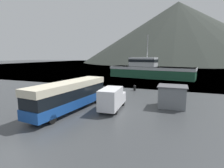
# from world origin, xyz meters

# --- Properties ---
(ground_plane) EXTENTS (400.00, 400.00, 0.00)m
(ground_plane) POSITION_xyz_m (0.00, 0.00, 0.00)
(ground_plane) COLOR #383A3D
(water_surface) EXTENTS (240.00, 240.00, 0.00)m
(water_surface) POSITION_xyz_m (0.00, 144.88, 0.00)
(water_surface) COLOR slate
(water_surface) RESTS_ON ground
(hill_backdrop) EXTENTS (181.24, 181.24, 56.94)m
(hill_backdrop) POSITION_xyz_m (6.40, 178.42, 28.47)
(hill_backdrop) COLOR #2D332D
(hill_backdrop) RESTS_ON ground
(tour_bus) EXTENTS (3.66, 11.63, 3.37)m
(tour_bus) POSITION_xyz_m (-2.17, 8.90, 1.89)
(tour_bus) COLOR #194799
(tour_bus) RESTS_ON ground
(delivery_van) EXTENTS (2.37, 5.71, 2.61)m
(delivery_van) POSITION_xyz_m (2.24, 10.86, 1.36)
(delivery_van) COLOR silver
(delivery_van) RESTS_ON ground
(fishing_boat) EXTENTS (24.14, 9.32, 12.09)m
(fishing_boat) POSITION_xyz_m (1.72, 42.60, 2.28)
(fishing_boat) COLOR #1E5138
(fishing_boat) RESTS_ON water_surface
(storage_bin) EXTENTS (1.10, 1.28, 1.44)m
(storage_bin) POSITION_xyz_m (-5.71, 9.29, 0.73)
(storage_bin) COLOR teal
(storage_bin) RESTS_ON ground
(dock_kiosk) EXTENTS (3.43, 2.99, 2.67)m
(dock_kiosk) POSITION_xyz_m (8.77, 14.43, 1.35)
(dock_kiosk) COLOR slate
(dock_kiosk) RESTS_ON ground
(mooring_bollard) EXTENTS (0.46, 0.46, 1.03)m
(mooring_bollard) POSITION_xyz_m (2.09, 22.91, 0.56)
(mooring_bollard) COLOR black
(mooring_bollard) RESTS_ON ground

